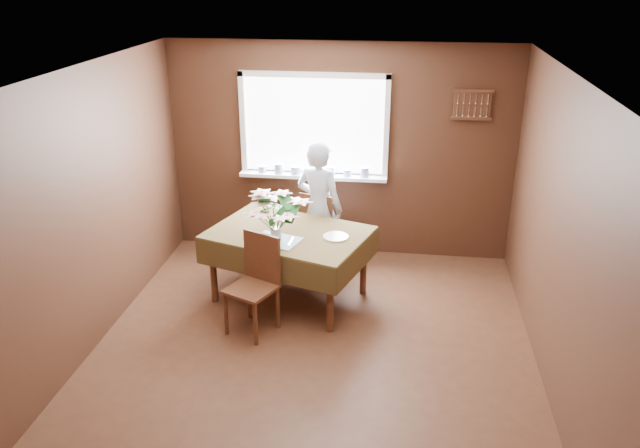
# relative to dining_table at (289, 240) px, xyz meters

# --- Properties ---
(floor) EXTENTS (4.50, 4.50, 0.00)m
(floor) POSITION_rel_dining_table_xyz_m (0.39, -1.00, -0.66)
(floor) COLOR #452617
(floor) RESTS_ON ground
(ceiling) EXTENTS (4.50, 4.50, 0.00)m
(ceiling) POSITION_rel_dining_table_xyz_m (0.39, -1.00, 1.84)
(ceiling) COLOR white
(ceiling) RESTS_ON wall_back
(wall_back) EXTENTS (4.00, 0.00, 4.00)m
(wall_back) POSITION_rel_dining_table_xyz_m (0.39, 1.25, 0.59)
(wall_back) COLOR #56311F
(wall_back) RESTS_ON floor
(wall_front) EXTENTS (4.00, 0.00, 4.00)m
(wall_front) POSITION_rel_dining_table_xyz_m (0.39, -3.25, 0.59)
(wall_front) COLOR #56311F
(wall_front) RESTS_ON floor
(wall_left) EXTENTS (0.00, 4.50, 4.50)m
(wall_left) POSITION_rel_dining_table_xyz_m (-1.61, -1.00, 0.59)
(wall_left) COLOR #56311F
(wall_left) RESTS_ON floor
(wall_right) EXTENTS (0.00, 4.50, 4.50)m
(wall_right) POSITION_rel_dining_table_xyz_m (2.39, -1.00, 0.59)
(wall_right) COLOR #56311F
(wall_right) RESTS_ON floor
(window_assembly) EXTENTS (1.72, 0.20, 1.22)m
(window_assembly) POSITION_rel_dining_table_xyz_m (0.09, 1.19, 0.68)
(window_assembly) COLOR white
(window_assembly) RESTS_ON wall_back
(spoon_rack) EXTENTS (0.44, 0.05, 0.33)m
(spoon_rack) POSITION_rel_dining_table_xyz_m (1.84, 1.21, 1.19)
(spoon_rack) COLOR #512C1A
(spoon_rack) RESTS_ON wall_back
(dining_table) EXTENTS (1.81, 1.49, 0.76)m
(dining_table) POSITION_rel_dining_table_xyz_m (0.00, 0.00, 0.00)
(dining_table) COLOR #512C1A
(dining_table) RESTS_ON floor
(chair_far) EXTENTS (0.48, 0.48, 0.92)m
(chair_far) POSITION_rel_dining_table_xyz_m (0.21, 0.76, -0.16)
(chair_far) COLOR #512C1A
(chair_far) RESTS_ON floor
(chair_near) EXTENTS (0.54, 0.54, 0.96)m
(chair_near) POSITION_rel_dining_table_xyz_m (-0.20, -0.62, -0.14)
(chair_near) COLOR #512C1A
(chair_near) RESTS_ON floor
(seated_woman) EXTENTS (0.65, 0.55, 1.53)m
(seated_woman) POSITION_rel_dining_table_xyz_m (0.22, 0.68, 0.10)
(seated_woman) COLOR white
(seated_woman) RESTS_ON floor
(flower_bouquet) EXTENTS (0.55, 0.55, 0.47)m
(flower_bouquet) POSITION_rel_dining_table_xyz_m (-0.08, -0.23, 0.40)
(flower_bouquet) COLOR white
(flower_bouquet) RESTS_ON dining_table
(side_plate) EXTENTS (0.35, 0.35, 0.01)m
(side_plate) POSITION_rel_dining_table_xyz_m (0.49, -0.08, 0.10)
(side_plate) COLOR white
(side_plate) RESTS_ON dining_table
(table_knife) EXTENTS (0.03, 0.20, 0.00)m
(table_knife) POSITION_rel_dining_table_xyz_m (0.07, -0.25, 0.10)
(table_knife) COLOR silver
(table_knife) RESTS_ON dining_table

